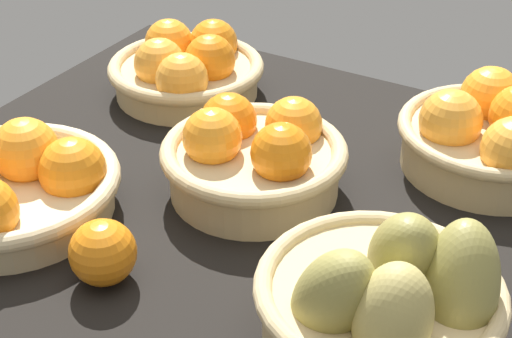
{
  "coord_description": "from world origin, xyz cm",
  "views": [
    {
      "loc": [
        37.95,
        -65.27,
        55.11
      ],
      "look_at": [
        0.4,
        -0.33,
        7.0
      ],
      "focal_mm": 54.87,
      "sensor_mm": 36.0,
      "label": 1
    }
  ],
  "objects_px": {
    "basket_far_right": "(491,135)",
    "basket_near_right_pears": "(385,300)",
    "basket_far_left": "(187,68)",
    "basket_center": "(254,156)",
    "loose_orange_back_gap": "(103,252)",
    "basket_near_left": "(7,183)"
  },
  "relations": [
    {
      "from": "basket_far_right",
      "to": "basket_near_right_pears",
      "type": "xyz_separation_m",
      "value": [
        0.0,
        -0.34,
        0.0
      ]
    },
    {
      "from": "basket_far_right",
      "to": "basket_far_left",
      "type": "height_order",
      "value": "basket_far_right"
    },
    {
      "from": "basket_far_left",
      "to": "basket_center",
      "type": "height_order",
      "value": "basket_center"
    },
    {
      "from": "basket_far_right",
      "to": "loose_orange_back_gap",
      "type": "relative_size",
      "value": 3.31
    },
    {
      "from": "basket_far_left",
      "to": "basket_center",
      "type": "xyz_separation_m",
      "value": [
        0.21,
        -0.17,
        0.01
      ]
    },
    {
      "from": "basket_center",
      "to": "loose_orange_back_gap",
      "type": "relative_size",
      "value": 3.19
    },
    {
      "from": "basket_near_left",
      "to": "basket_center",
      "type": "xyz_separation_m",
      "value": [
        0.21,
        0.18,
        0.01
      ]
    },
    {
      "from": "basket_far_left",
      "to": "basket_far_right",
      "type": "bearing_deg",
      "value": 1.83
    },
    {
      "from": "basket_near_left",
      "to": "basket_center",
      "type": "bearing_deg",
      "value": 40.15
    },
    {
      "from": "basket_far_right",
      "to": "basket_center",
      "type": "relative_size",
      "value": 1.04
    },
    {
      "from": "basket_near_left",
      "to": "basket_far_left",
      "type": "relative_size",
      "value": 1.11
    },
    {
      "from": "basket_far_right",
      "to": "basket_far_left",
      "type": "xyz_separation_m",
      "value": [
        -0.43,
        -0.01,
        -0.01
      ]
    },
    {
      "from": "basket_near_left",
      "to": "loose_orange_back_gap",
      "type": "xyz_separation_m",
      "value": [
        0.17,
        -0.04,
        -0.01
      ]
    },
    {
      "from": "basket_far_left",
      "to": "loose_orange_back_gap",
      "type": "relative_size",
      "value": 3.28
    },
    {
      "from": "basket_near_right_pears",
      "to": "basket_far_left",
      "type": "relative_size",
      "value": 1.02
    },
    {
      "from": "basket_near_right_pears",
      "to": "basket_center",
      "type": "relative_size",
      "value": 1.05
    },
    {
      "from": "basket_near_right_pears",
      "to": "basket_near_left",
      "type": "bearing_deg",
      "value": -177.02
    },
    {
      "from": "basket_far_right",
      "to": "basket_far_left",
      "type": "bearing_deg",
      "value": -178.17
    },
    {
      "from": "basket_near_left",
      "to": "loose_orange_back_gap",
      "type": "bearing_deg",
      "value": -12.55
    },
    {
      "from": "basket_far_right",
      "to": "basket_near_left",
      "type": "xyz_separation_m",
      "value": [
        -0.44,
        -0.36,
        -0.01
      ]
    },
    {
      "from": "basket_far_left",
      "to": "loose_orange_back_gap",
      "type": "distance_m",
      "value": 0.42
    },
    {
      "from": "basket_near_right_pears",
      "to": "loose_orange_back_gap",
      "type": "bearing_deg",
      "value": -167.71
    }
  ]
}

